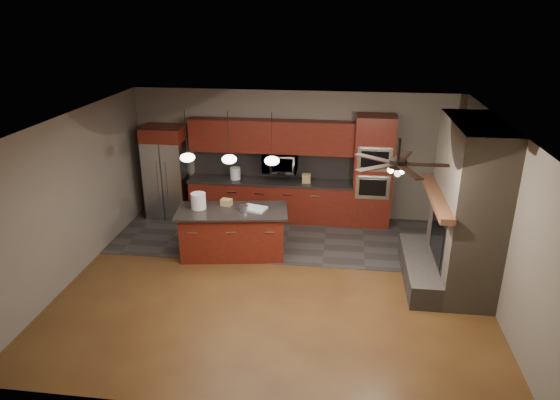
# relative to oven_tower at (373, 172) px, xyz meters

# --- Properties ---
(ground) EXTENTS (7.00, 7.00, 0.00)m
(ground) POSITION_rel_oven_tower_xyz_m (-1.70, -2.69, -1.19)
(ground) COLOR brown
(ground) RESTS_ON ground
(ceiling) EXTENTS (7.00, 6.00, 0.02)m
(ceiling) POSITION_rel_oven_tower_xyz_m (-1.70, -2.69, 1.61)
(ceiling) COLOR white
(ceiling) RESTS_ON back_wall
(back_wall) EXTENTS (7.00, 0.02, 2.80)m
(back_wall) POSITION_rel_oven_tower_xyz_m (-1.70, 0.31, 0.21)
(back_wall) COLOR #685B53
(back_wall) RESTS_ON ground
(right_wall) EXTENTS (0.02, 6.00, 2.80)m
(right_wall) POSITION_rel_oven_tower_xyz_m (1.80, -2.69, 0.21)
(right_wall) COLOR #685B53
(right_wall) RESTS_ON ground
(left_wall) EXTENTS (0.02, 6.00, 2.80)m
(left_wall) POSITION_rel_oven_tower_xyz_m (-5.20, -2.69, 0.21)
(left_wall) COLOR #685B53
(left_wall) RESTS_ON ground
(slate_tile_patch) EXTENTS (7.00, 2.40, 0.01)m
(slate_tile_patch) POSITION_rel_oven_tower_xyz_m (-1.70, -0.89, -1.19)
(slate_tile_patch) COLOR #363331
(slate_tile_patch) RESTS_ON ground
(fireplace_column) EXTENTS (1.30, 2.10, 2.80)m
(fireplace_column) POSITION_rel_oven_tower_xyz_m (1.34, -2.29, 0.11)
(fireplace_column) COLOR #6A5E4C
(fireplace_column) RESTS_ON ground
(back_cabinetry) EXTENTS (3.59, 0.64, 2.20)m
(back_cabinetry) POSITION_rel_oven_tower_xyz_m (-2.18, 0.05, -0.30)
(back_cabinetry) COLOR maroon
(back_cabinetry) RESTS_ON ground
(oven_tower) EXTENTS (0.80, 0.63, 2.38)m
(oven_tower) POSITION_rel_oven_tower_xyz_m (0.00, 0.00, 0.00)
(oven_tower) COLOR maroon
(oven_tower) RESTS_ON ground
(microwave) EXTENTS (0.73, 0.41, 0.50)m
(microwave) POSITION_rel_oven_tower_xyz_m (-1.98, 0.06, 0.11)
(microwave) COLOR silver
(microwave) RESTS_ON back_cabinetry
(refrigerator) EXTENTS (0.87, 0.75, 2.04)m
(refrigerator) POSITION_rel_oven_tower_xyz_m (-4.48, -0.07, -0.17)
(refrigerator) COLOR silver
(refrigerator) RESTS_ON ground
(kitchen_island) EXTENTS (2.16, 1.22, 0.92)m
(kitchen_island) POSITION_rel_oven_tower_xyz_m (-2.63, -1.80, -0.73)
(kitchen_island) COLOR maroon
(kitchen_island) RESTS_ON ground
(white_bucket) EXTENTS (0.33, 0.33, 0.30)m
(white_bucket) POSITION_rel_oven_tower_xyz_m (-3.26, -1.80, -0.12)
(white_bucket) COLOR white
(white_bucket) RESTS_ON kitchen_island
(paint_can) EXTENTS (0.22, 0.22, 0.11)m
(paint_can) POSITION_rel_oven_tower_xyz_m (-2.40, -1.81, -0.22)
(paint_can) COLOR #A9AAAE
(paint_can) RESTS_ON kitchen_island
(paint_tray) EXTENTS (0.50, 0.41, 0.04)m
(paint_tray) POSITION_rel_oven_tower_xyz_m (-2.23, -1.73, -0.25)
(paint_tray) COLOR white
(paint_tray) RESTS_ON kitchen_island
(cardboard_box) EXTENTS (0.22, 0.18, 0.13)m
(cardboard_box) POSITION_rel_oven_tower_xyz_m (-2.79, -1.58, -0.21)
(cardboard_box) COLOR #A18A53
(cardboard_box) RESTS_ON kitchen_island
(counter_bucket) EXTENTS (0.29, 0.29, 0.26)m
(counter_bucket) POSITION_rel_oven_tower_xyz_m (-2.96, 0.01, -0.16)
(counter_bucket) COLOR white
(counter_bucket) RESTS_ON back_cabinetry
(counter_box) EXTENTS (0.18, 0.14, 0.20)m
(counter_box) POSITION_rel_oven_tower_xyz_m (-1.39, -0.04, -0.19)
(counter_box) COLOR tan
(counter_box) RESTS_ON back_cabinetry
(pendant_left) EXTENTS (0.26, 0.26, 0.92)m
(pendant_left) POSITION_rel_oven_tower_xyz_m (-3.35, -1.99, 0.77)
(pendant_left) COLOR black
(pendant_left) RESTS_ON ceiling
(pendant_center) EXTENTS (0.26, 0.26, 0.92)m
(pendant_center) POSITION_rel_oven_tower_xyz_m (-2.60, -1.99, 0.77)
(pendant_center) COLOR black
(pendant_center) RESTS_ON ceiling
(pendant_right) EXTENTS (0.26, 0.26, 0.92)m
(pendant_right) POSITION_rel_oven_tower_xyz_m (-1.85, -1.99, 0.77)
(pendant_right) COLOR black
(pendant_right) RESTS_ON ceiling
(ceiling_fan) EXTENTS (1.27, 1.33, 0.41)m
(ceiling_fan) POSITION_rel_oven_tower_xyz_m (0.10, -3.49, 1.27)
(ceiling_fan) COLOR black
(ceiling_fan) RESTS_ON ceiling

